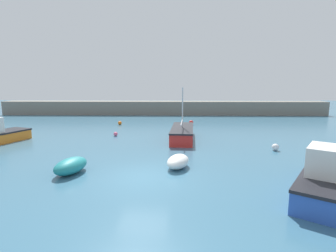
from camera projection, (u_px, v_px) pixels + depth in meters
name	position (u px, v px, depth m)	size (l,w,h in m)	color
ground_plane	(143.00, 179.00, 13.02)	(120.00, 120.00, 0.20)	#38667F
harbor_breakwater	(164.00, 108.00, 39.13)	(47.33, 2.81, 1.98)	slate
fishing_dinghy_green	(71.00, 166.00, 13.45)	(1.75, 2.42, 0.80)	teal
sailboat_twin_hulled	(182.00, 133.00, 21.62)	(2.14, 6.01, 4.27)	red
dinghy_near_pier	(178.00, 161.00, 14.31)	(1.65, 2.10, 0.74)	white
motorboat_with_cabin	(330.00, 179.00, 10.67)	(4.98, 5.91, 2.13)	#2D56B7
mooring_buoy_red	(191.00, 123.00, 29.40)	(0.49, 0.49, 0.49)	red
mooring_buoy_orange	(120.00, 123.00, 29.35)	(0.42, 0.42, 0.42)	orange
mooring_buoy_white	(275.00, 147.00, 18.04)	(0.48, 0.48, 0.48)	white
mooring_buoy_pink	(116.00, 134.00, 23.09)	(0.36, 0.36, 0.36)	#EA668C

